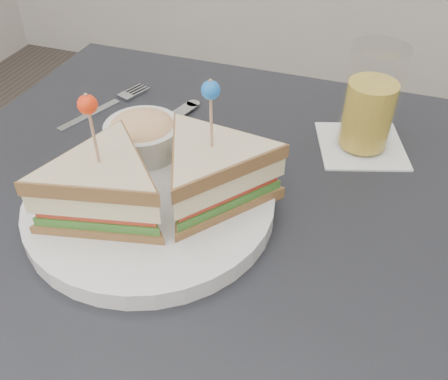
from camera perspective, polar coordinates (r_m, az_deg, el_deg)
The scene contains 5 objects.
table at distance 0.63m, azimuth -1.18°, elevation -9.23°, with size 0.80×0.80×0.75m.
plate_meal at distance 0.57m, azimuth -7.88°, elevation 1.11°, with size 0.36×0.36×0.17m.
cutlery_fork at distance 0.81m, azimuth -12.99°, elevation 9.47°, with size 0.08×0.17×0.00m.
cutlery_knife at distance 0.73m, azimuth -8.66°, elevation 6.35°, with size 0.08×0.20×0.01m.
drink_set at distance 0.69m, azimuth 16.30°, elevation 9.25°, with size 0.14×0.14×0.15m.
Camera 1 is at (0.15, -0.38, 1.15)m, focal length 40.00 mm.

